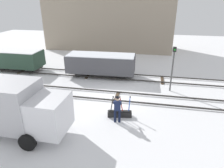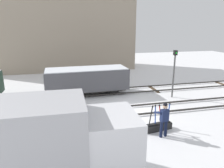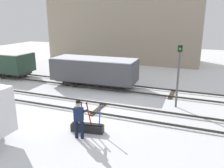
% 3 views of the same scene
% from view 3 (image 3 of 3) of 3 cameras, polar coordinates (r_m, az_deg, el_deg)
% --- Properties ---
extents(ground_plane, '(60.00, 60.00, 0.00)m').
position_cam_3_polar(ground_plane, '(13.48, -3.37, -6.24)').
color(ground_plane, white).
extents(track_main_line, '(44.00, 1.94, 0.18)m').
position_cam_3_polar(track_main_line, '(13.44, -3.38, -5.81)').
color(track_main_line, '#2D2B28').
rests_on(track_main_line, ground_plane).
extents(track_siding_near, '(44.00, 1.94, 0.18)m').
position_cam_3_polar(track_siding_near, '(17.14, 2.55, -0.95)').
color(track_siding_near, '#2D2B28').
rests_on(track_siding_near, ground_plane).
extents(switch_lever_frame, '(1.56, 0.59, 1.45)m').
position_cam_3_polar(switch_lever_frame, '(10.98, -6.03, -10.26)').
color(switch_lever_frame, black).
rests_on(switch_lever_frame, ground_plane).
extents(rail_worker, '(0.61, 0.73, 1.77)m').
position_cam_3_polar(rail_worker, '(10.19, -8.04, -7.85)').
color(rail_worker, '#111831').
rests_on(rail_worker, ground_plane).
extents(signal_post, '(0.24, 0.32, 3.61)m').
position_cam_3_polar(signal_post, '(13.71, 15.87, 3.32)').
color(signal_post, '#4C4C4C').
rests_on(signal_post, ground_plane).
extents(apartment_building, '(18.15, 5.38, 9.39)m').
position_cam_3_polar(apartment_building, '(28.73, 2.89, 15.18)').
color(apartment_building, gray).
rests_on(apartment_building, ground_plane).
extents(freight_car_back_track, '(6.44, 2.50, 2.15)m').
position_cam_3_polar(freight_car_back_track, '(17.68, -4.32, 3.40)').
color(freight_car_back_track, '#2D2B28').
rests_on(freight_car_back_track, ground_plane).
extents(freight_car_mid_siding, '(4.89, 2.31, 2.13)m').
position_cam_3_polar(freight_car_mid_siding, '(22.85, -24.63, 4.83)').
color(freight_car_mid_siding, '#2D2B28').
rests_on(freight_car_mid_siding, ground_plane).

